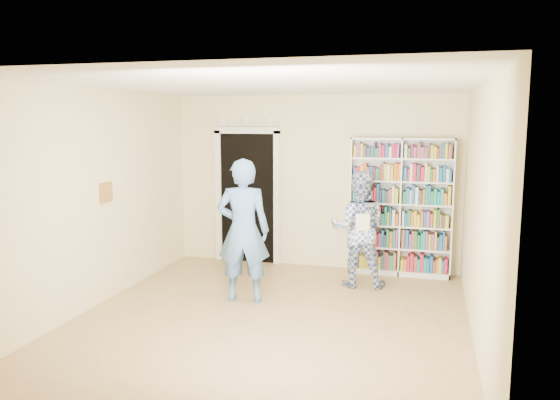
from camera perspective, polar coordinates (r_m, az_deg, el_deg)
name	(u,v)px	position (r m, az deg, el deg)	size (l,w,h in m)	color
floor	(270,320)	(6.54, -1.07, -12.39)	(5.00, 5.00, 0.00)	#9E7A4C
ceiling	(269,85)	(6.12, -1.14, 11.96)	(5.00, 5.00, 0.00)	white
wall_back	(314,182)	(8.59, 3.59, 1.89)	(4.50, 4.50, 0.00)	beige
wall_left	(96,198)	(7.15, -18.69, 0.15)	(5.00, 5.00, 0.00)	beige
wall_right	(479,215)	(5.97, 20.12, -1.46)	(5.00, 5.00, 0.00)	beige
bookshelf	(401,207)	(8.32, 12.49, -0.67)	(1.49, 0.28, 2.05)	white
doorway	(247,191)	(8.88, -3.42, 0.99)	(1.10, 0.08, 2.43)	black
wall_art	(106,192)	(7.29, -17.70, 0.75)	(0.03, 0.25, 0.25)	brown
man_blue	(243,231)	(6.96, -3.86, -3.21)	(0.67, 0.44, 1.84)	#527DB6
man_plaid	(358,229)	(7.68, 8.20, -3.01)	(0.79, 0.62, 1.62)	#2F4D91
paper_sheet	(363,224)	(7.42, 8.64, -2.48)	(0.20, 0.01, 0.28)	white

